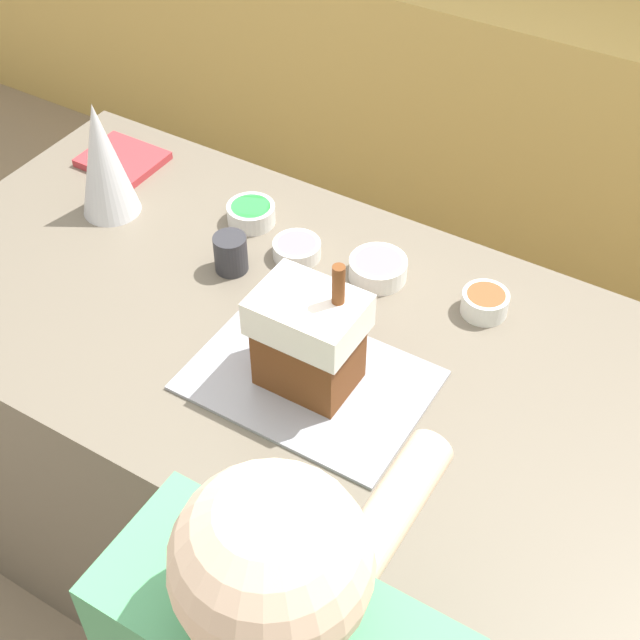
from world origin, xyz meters
TOP-DOWN VIEW (x-y plane):
  - ground_plane at (0.00, 0.00)m, footprint 12.00×12.00m
  - back_cabinet_block at (0.00, 1.81)m, footprint 6.00×0.60m
  - kitchen_island at (0.00, 0.00)m, footprint 1.89×0.92m
  - baking_tray at (0.08, -0.11)m, footprint 0.46×0.33m
  - gingerbread_house at (0.08, -0.11)m, footprint 0.20×0.15m
  - decorative_tree at (-0.62, 0.12)m, footprint 0.14×0.14m
  - candy_bowl_far_left at (-0.31, 0.26)m, footprint 0.11×0.11m
  - candy_bowl_front_corner at (0.05, 0.24)m, footprint 0.13×0.13m
  - candy_bowl_near_tray_left at (0.29, 0.26)m, footprint 0.10×0.10m
  - candy_bowl_center_rear at (-0.15, 0.20)m, footprint 0.11×0.11m
  - cookbook at (-0.73, 0.29)m, footprint 0.20×0.16m
  - mug at (-0.25, 0.09)m, footprint 0.07×0.07m

SIDE VIEW (x-z plane):
  - ground_plane at x=0.00m, z-range 0.00..0.00m
  - back_cabinet_block at x=0.00m, z-range 0.00..0.94m
  - kitchen_island at x=0.00m, z-range 0.00..0.94m
  - baking_tray at x=0.08m, z-range 0.94..0.95m
  - cookbook at x=-0.73m, z-range 0.94..0.96m
  - candy_bowl_center_rear at x=-0.15m, z-range 0.95..0.98m
  - candy_bowl_far_left at x=-0.31m, z-range 0.95..0.99m
  - candy_bowl_front_corner at x=0.05m, z-range 0.95..0.99m
  - candy_bowl_near_tray_left at x=0.29m, z-range 0.95..1.00m
  - mug at x=-0.25m, z-range 0.94..1.03m
  - gingerbread_house at x=0.08m, z-range 0.92..1.21m
  - decorative_tree at x=-0.62m, z-range 0.94..1.23m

